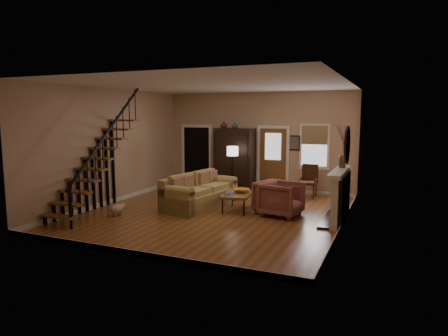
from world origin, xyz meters
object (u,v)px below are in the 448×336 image
at_px(armoire, 234,160).
at_px(side_chair, 308,181).
at_px(floor_lamp, 232,171).
at_px(coffee_table, 238,202).
at_px(sofa, 200,192).
at_px(armchair_left, 282,199).
at_px(armchair_right, 276,197).

relative_size(armoire, side_chair, 2.06).
height_order(armoire, floor_lamp, armoire).
relative_size(coffee_table, side_chair, 1.20).
distance_m(sofa, floor_lamp, 1.98).
xyz_separation_m(armoire, sofa, (0.06, -2.70, -0.61)).
bearing_deg(armoire, armchair_left, -48.59).
xyz_separation_m(armchair_left, floor_lamp, (-2.15, 1.94, 0.35)).
distance_m(armchair_right, floor_lamp, 2.62).
height_order(floor_lamp, side_chair, floor_lamp).
bearing_deg(armchair_left, floor_lamp, 55.95).
distance_m(armoire, armchair_right, 3.37).
xyz_separation_m(floor_lamp, side_chair, (2.31, 0.56, -0.27)).
relative_size(armchair_left, floor_lamp, 0.61).
bearing_deg(armchair_left, side_chair, 4.34).
relative_size(armoire, floor_lamp, 1.34).
distance_m(armoire, floor_lamp, 0.84).
relative_size(sofa, floor_lamp, 1.50).
bearing_deg(floor_lamp, armchair_right, -41.84).
height_order(armchair_right, floor_lamp, floor_lamp).
relative_size(armchair_right, side_chair, 0.91).
xyz_separation_m(coffee_table, side_chair, (1.40, 2.41, 0.28)).
bearing_deg(sofa, armchair_right, 14.84).
bearing_deg(sofa, armoire, 100.54).
bearing_deg(armchair_left, armoire, 49.50).
relative_size(floor_lamp, side_chair, 1.53).
xyz_separation_m(coffee_table, armchair_left, (1.24, -0.09, 0.20)).
height_order(coffee_table, floor_lamp, floor_lamp).
distance_m(coffee_table, armchair_right, 1.05).
bearing_deg(armchair_right, floor_lamp, 65.13).
height_order(armchair_left, floor_lamp, floor_lamp).
bearing_deg(side_chair, armchair_left, -93.75).
bearing_deg(coffee_table, side_chair, 59.82).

